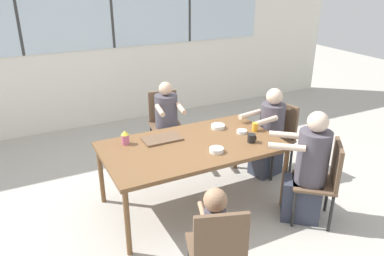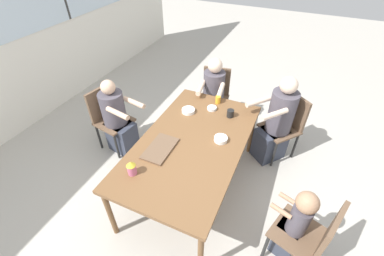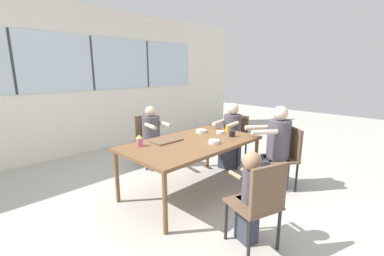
% 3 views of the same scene
% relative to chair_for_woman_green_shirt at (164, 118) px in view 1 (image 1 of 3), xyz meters
% --- Properties ---
extents(ground_plane, '(16.00, 16.00, 0.00)m').
position_rel_chair_for_woman_green_shirt_xyz_m(ground_plane, '(-0.23, -1.29, -0.50)').
color(ground_plane, '#B2ADA3').
extents(wall_back_with_windows, '(8.40, 0.08, 2.80)m').
position_rel_chair_for_woman_green_shirt_xyz_m(wall_back_with_windows, '(-0.23, 1.45, 0.92)').
color(wall_back_with_windows, white).
rests_on(wall_back_with_windows, ground_plane).
extents(dining_table, '(1.79, 1.02, 0.70)m').
position_rel_chair_for_woman_green_shirt_xyz_m(dining_table, '(-0.23, -1.29, 0.15)').
color(dining_table, brown).
rests_on(dining_table, ground_plane).
extents(chair_for_woman_green_shirt, '(0.46, 0.46, 0.85)m').
position_rel_chair_for_woman_green_shirt_xyz_m(chair_for_woman_green_shirt, '(0.00, 0.00, 0.00)').
color(chair_for_woman_green_shirt, brown).
rests_on(chair_for_woman_green_shirt, ground_plane).
extents(chair_for_man_blue_shirt, '(0.46, 0.46, 0.85)m').
position_rel_chair_for_woman_green_shirt_xyz_m(chair_for_man_blue_shirt, '(1.06, -1.07, 0.00)').
color(chair_for_man_blue_shirt, brown).
rests_on(chair_for_man_blue_shirt, ground_plane).
extents(chair_for_man_teal_shirt, '(0.56, 0.56, 0.85)m').
position_rel_chair_for_woman_green_shirt_xyz_m(chair_for_man_teal_shirt, '(0.78, -2.12, 0.00)').
color(chair_for_man_teal_shirt, brown).
rests_on(chair_for_man_teal_shirt, ground_plane).
extents(chair_for_toddler, '(0.51, 0.51, 0.85)m').
position_rel_chair_for_woman_green_shirt_xyz_m(chair_for_toddler, '(-0.64, -2.53, 0.00)').
color(chair_for_toddler, brown).
rests_on(chair_for_toddler, ground_plane).
extents(person_woman_green_shirt, '(0.38, 0.58, 1.03)m').
position_rel_chair_for_woman_green_shirt_xyz_m(person_woman_green_shirt, '(-0.03, -0.16, -0.04)').
color(person_woman_green_shirt, '#333847').
rests_on(person_woman_green_shirt, ground_plane).
extents(person_man_blue_shirt, '(0.57, 0.37, 1.08)m').
position_rel_chair_for_woman_green_shirt_xyz_m(person_man_blue_shirt, '(0.90, -1.10, -0.01)').
color(person_man_blue_shirt, '#333847').
rests_on(person_man_blue_shirt, ground_plane).
extents(person_man_teal_shirt, '(0.62, 0.58, 1.15)m').
position_rel_chair_for_woman_green_shirt_xyz_m(person_man_teal_shirt, '(0.66, -2.01, 0.02)').
color(person_man_teal_shirt, '#333847').
rests_on(person_man_teal_shirt, ground_plane).
extents(person_toddler, '(0.25, 0.33, 0.90)m').
position_rel_chair_for_woman_green_shirt_xyz_m(person_toddler, '(-0.59, -2.39, -0.04)').
color(person_toddler, '#333847').
rests_on(person_toddler, ground_plane).
extents(food_tray_dark, '(0.39, 0.23, 0.02)m').
position_rel_chair_for_woman_green_shirt_xyz_m(food_tray_dark, '(-0.46, -1.05, 0.21)').
color(food_tray_dark, brown).
rests_on(food_tray_dark, dining_table).
extents(coffee_mug, '(0.09, 0.08, 0.09)m').
position_rel_chair_for_woman_green_shirt_xyz_m(coffee_mug, '(0.34, -1.51, 0.24)').
color(coffee_mug, black).
rests_on(coffee_mug, dining_table).
extents(sippy_cup, '(0.08, 0.08, 0.15)m').
position_rel_chair_for_woman_green_shirt_xyz_m(sippy_cup, '(-0.82, -0.98, 0.27)').
color(sippy_cup, '#CC668C').
rests_on(sippy_cup, dining_table).
extents(juice_glass, '(0.06, 0.06, 0.09)m').
position_rel_chair_for_woman_green_shirt_xyz_m(juice_glass, '(0.54, -1.29, 0.25)').
color(juice_glass, gold).
rests_on(juice_glass, dining_table).
extents(bowl_white_shallow, '(0.14, 0.14, 0.04)m').
position_rel_chair_for_woman_green_shirt_xyz_m(bowl_white_shallow, '(-0.09, -1.55, 0.22)').
color(bowl_white_shallow, white).
rests_on(bowl_white_shallow, dining_table).
extents(bowl_cereal, '(0.15, 0.15, 0.04)m').
position_rel_chair_for_woman_green_shirt_xyz_m(bowl_cereal, '(0.22, -1.04, 0.22)').
color(bowl_cereal, white).
rests_on(bowl_cereal, dining_table).
extents(bowl_fruit, '(0.11, 0.11, 0.03)m').
position_rel_chair_for_woman_green_shirt_xyz_m(bowl_fruit, '(0.38, -1.27, 0.22)').
color(bowl_fruit, silver).
rests_on(bowl_fruit, dining_table).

